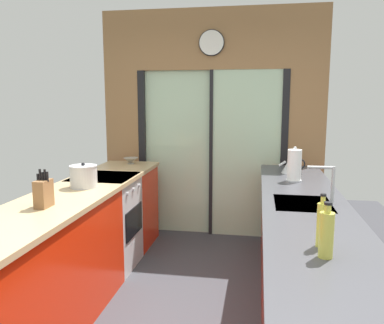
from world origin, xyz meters
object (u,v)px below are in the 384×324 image
object	(u,v)px
mixing_bowl_far	(131,160)
soap_bottle_near	(326,234)
stock_pot	(84,176)
knife_block	(44,193)
soap_bottle_far	(322,224)
kettle	(291,165)
paper_towel_roll	(294,166)
oven_range	(106,222)

from	to	relation	value
mixing_bowl_far	soap_bottle_near	bearing A→B (deg)	-54.05
stock_pot	knife_block	bearing A→B (deg)	-89.99
soap_bottle_far	kettle	bearing A→B (deg)	89.95
knife_block	soap_bottle_near	bearing A→B (deg)	-18.06
knife_block	stock_pot	size ratio (longest dim) A/B	1.16
paper_towel_roll	soap_bottle_far	bearing A→B (deg)	-90.00
soap_bottle_near	paper_towel_roll	world-z (taller)	paper_towel_roll
mixing_bowl_far	soap_bottle_far	bearing A→B (deg)	-52.41
stock_pot	soap_bottle_far	world-z (taller)	soap_bottle_far
kettle	soap_bottle_near	world-z (taller)	soap_bottle_near
stock_pot	paper_towel_roll	size ratio (longest dim) A/B	0.73
oven_range	soap_bottle_near	bearing A→B (deg)	-43.33
kettle	oven_range	bearing A→B (deg)	-165.20
kettle	paper_towel_roll	xyz separation A→B (m)	(-0.00, -0.39, 0.06)
soap_bottle_near	paper_towel_roll	distance (m)	1.78
kettle	paper_towel_roll	size ratio (longest dim) A/B	0.84
mixing_bowl_far	stock_pot	distance (m)	1.25
oven_range	mixing_bowl_far	distance (m)	0.91
mixing_bowl_far	stock_pot	bearing A→B (deg)	-90.00
mixing_bowl_far	knife_block	bearing A→B (deg)	-90.00
knife_block	soap_bottle_far	world-z (taller)	soap_bottle_far
kettle	soap_bottle_far	world-z (taller)	soap_bottle_far
knife_block	kettle	size ratio (longest dim) A/B	1.01
oven_range	knife_block	world-z (taller)	knife_block
soap_bottle_near	soap_bottle_far	size ratio (longest dim) A/B	0.98
soap_bottle_far	stock_pot	bearing A→B (deg)	149.04
oven_range	kettle	world-z (taller)	kettle
stock_pot	soap_bottle_far	xyz separation A→B (m)	(1.78, -1.07, 0.02)
knife_block	mixing_bowl_far	bearing A→B (deg)	90.00
mixing_bowl_far	stock_pot	world-z (taller)	stock_pot
paper_towel_roll	knife_block	bearing A→B (deg)	-146.08
kettle	soap_bottle_near	bearing A→B (deg)	-90.05
knife_block	soap_bottle_far	bearing A→B (deg)	-13.81
knife_block	stock_pot	xyz separation A→B (m)	(-0.00, 0.63, -0.01)
stock_pot	kettle	size ratio (longest dim) A/B	0.87
oven_range	soap_bottle_far	distance (m)	2.45
soap_bottle_far	paper_towel_roll	xyz separation A→B (m)	(-0.00, 1.63, 0.02)
paper_towel_roll	oven_range	bearing A→B (deg)	-177.42
soap_bottle_far	soap_bottle_near	bearing A→B (deg)	-90.00
oven_range	mixing_bowl_far	world-z (taller)	mixing_bowl_far
stock_pot	soap_bottle_near	size ratio (longest dim) A/B	0.86
mixing_bowl_far	soap_bottle_far	size ratio (longest dim) A/B	0.63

